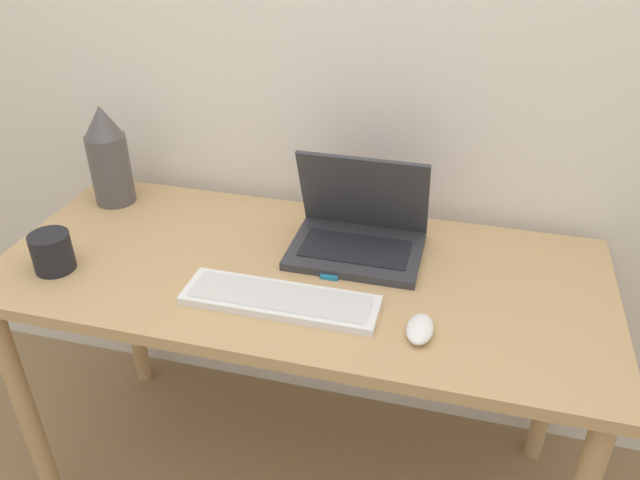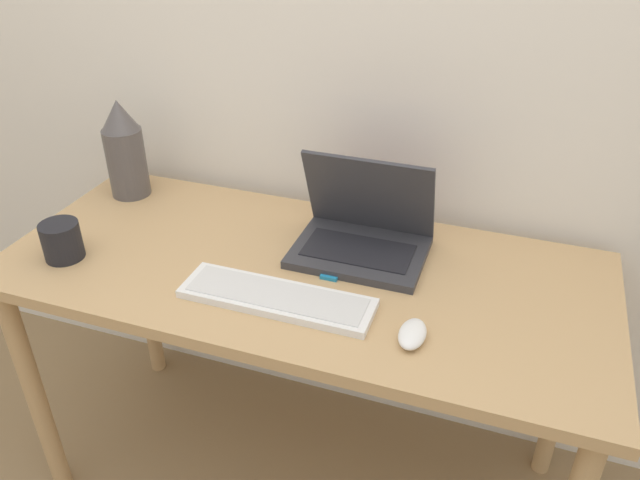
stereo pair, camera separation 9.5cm
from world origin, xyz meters
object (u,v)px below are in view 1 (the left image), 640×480
Objects in this scene: laptop at (359,230)px; keyboard at (279,300)px; mp3_player at (331,272)px; mug at (52,252)px; mouse at (420,329)px; vase at (108,156)px.

keyboard is at bearing -114.34° from laptop.
mug is at bearing -167.14° from mp3_player.
laptop is 0.29m from keyboard.
laptop is 3.27× the size of mouse.
laptop is at bearing 21.94° from mug.
vase is at bearing 174.16° from laptop.
laptop is 5.68× the size of mp3_player.
mp3_player is (-0.22, 0.17, -0.01)m from mouse.
keyboard is 0.31m from mouse.
mug is (0.04, -0.34, -0.09)m from vase.
mp3_player is 0.65m from mug.
mouse is at bearing -57.22° from laptop.
laptop is 1.14× the size of vase.
keyboard is (-0.12, -0.26, -0.04)m from laptop.
mouse is 1.74× the size of mp3_player.
vase reaches higher than laptop.
mouse is 0.86m from mug.
mp3_player is at bearing 143.58° from mouse.
mug is at bearing 178.56° from mouse.
mouse is at bearing -1.44° from mug.
laptop is 0.74× the size of keyboard.
vase is (-0.59, 0.34, 0.13)m from keyboard.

